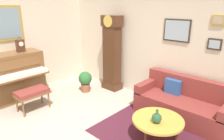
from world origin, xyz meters
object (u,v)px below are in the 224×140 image
object	(u,v)px
couch	(183,103)
mantel_clock	(20,45)
coffee_table	(158,121)
potted_plant	(85,80)
grandfather_clock	(112,55)
piano	(12,77)
piano_bench	(32,93)
green_jug	(157,118)

from	to	relation	value
couch	mantel_clock	world-z (taller)	mantel_clock
coffee_table	potted_plant	distance (m)	2.62
grandfather_clock	coffee_table	world-z (taller)	grandfather_clock
mantel_clock	potted_plant	world-z (taller)	mantel_clock
piano	piano_bench	world-z (taller)	piano
green_jug	potted_plant	world-z (taller)	green_jug
piano_bench	potted_plant	size ratio (longest dim) A/B	1.25
piano	couch	size ratio (longest dim) A/B	0.76
coffee_table	green_jug	bearing A→B (deg)	-71.84
mantel_clock	green_jug	xyz separation A→B (m)	(3.51, 0.57, -0.85)
piano_bench	couch	distance (m)	3.28
coffee_table	grandfather_clock	bearing A→B (deg)	151.16
grandfather_clock	couch	distance (m)	2.25
mantel_clock	potted_plant	distance (m)	1.84
green_jug	piano	bearing A→B (deg)	-166.12
couch	green_jug	world-z (taller)	couch
piano	piano_bench	bearing A→B (deg)	3.72
piano	potted_plant	distance (m)	1.80
couch	coffee_table	xyz separation A→B (m)	(0.02, -1.06, 0.07)
coffee_table	mantel_clock	world-z (taller)	mantel_clock
grandfather_clock	mantel_clock	bearing A→B (deg)	-124.60
piano	potted_plant	size ratio (longest dim) A/B	2.57
piano_bench	potted_plant	world-z (taller)	potted_plant
piano_bench	couch	xyz separation A→B (m)	(2.62, 1.98, -0.09)
coffee_table	green_jug	size ratio (longest dim) A/B	3.67
coffee_table	potted_plant	world-z (taller)	potted_plant
green_jug	potted_plant	size ratio (longest dim) A/B	0.43
coffee_table	mantel_clock	size ratio (longest dim) A/B	2.32
piano_bench	mantel_clock	size ratio (longest dim) A/B	1.84
piano_bench	grandfather_clock	world-z (taller)	grandfather_clock
green_jug	grandfather_clock	bearing A→B (deg)	149.35
piano_bench	mantel_clock	xyz separation A→B (m)	(-0.83, 0.24, 0.94)
mantel_clock	piano_bench	bearing A→B (deg)	-16.00
green_jug	potted_plant	bearing A→B (deg)	165.77
piano_bench	coffee_table	xyz separation A→B (m)	(2.64, 0.93, -0.02)
piano_bench	potted_plant	bearing A→B (deg)	86.95
potted_plant	grandfather_clock	bearing A→B (deg)	59.00
grandfather_clock	coffee_table	size ratio (longest dim) A/B	2.31
grandfather_clock	couch	world-z (taller)	grandfather_clock
piano_bench	couch	size ratio (longest dim) A/B	0.37
coffee_table	green_jug	world-z (taller)	green_jug
mantel_clock	piano	bearing A→B (deg)	-90.34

